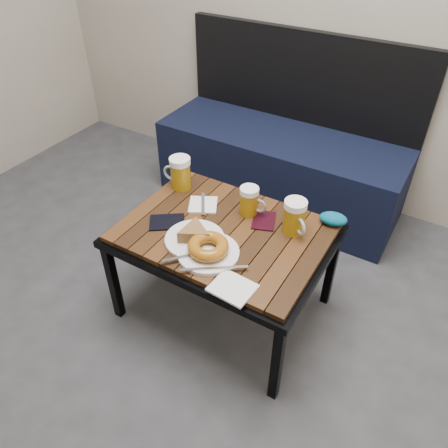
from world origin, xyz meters
The scene contains 12 objects.
bench centered at (-0.27, 1.76, 0.27)m, with size 1.40×0.50×0.95m.
cafe_table centered at (-0.11, 0.84, 0.43)m, with size 0.84×0.62×0.47m.
beer_mug_left centered at (-0.44, 1.00, 0.55)m, with size 0.14×0.10×0.15m.
beer_mug_centre centered at (-0.08, 0.98, 0.54)m, with size 0.12×0.08×0.13m.
beer_mug_right centered at (0.13, 0.97, 0.54)m, with size 0.13×0.12×0.14m.
plate_pie centered at (-0.17, 0.72, 0.50)m, with size 0.23×0.23×0.07m.
plate_bagel centered at (-0.09, 0.68, 0.50)m, with size 0.29×0.26×0.06m.
napkin_left centered at (-0.27, 0.93, 0.48)m, with size 0.16×0.16×0.01m.
napkin_right centered at (0.08, 0.58, 0.48)m, with size 0.15×0.13×0.01m.
passport_navy centered at (-0.33, 0.76, 0.48)m, with size 0.10×0.14×0.01m, color black.
passport_burgundy centered at (0.00, 0.97, 0.48)m, with size 0.09×0.13×0.01m, color black.
knit_pouch centered at (0.25, 1.10, 0.50)m, with size 0.11×0.07×0.05m, color #054F80.
Camera 1 is at (0.58, -0.32, 1.59)m, focal length 35.00 mm.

